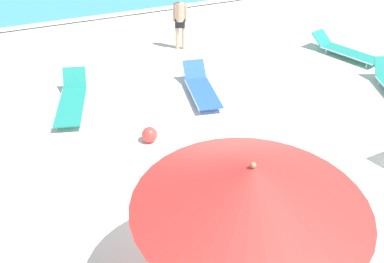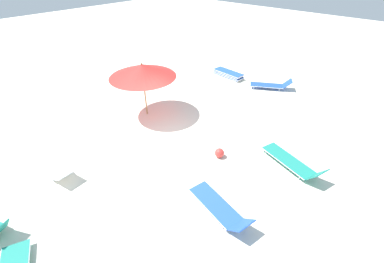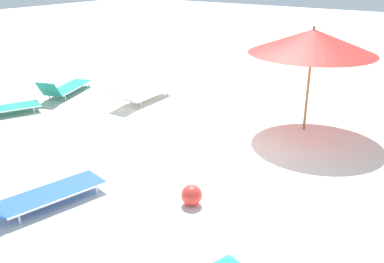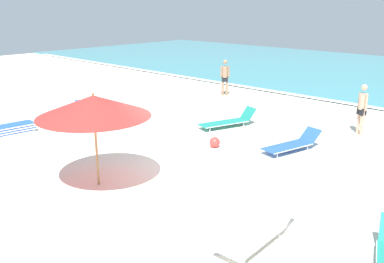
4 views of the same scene
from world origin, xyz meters
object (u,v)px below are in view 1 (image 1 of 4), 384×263
Objects in this scene: sun_lounger_mid_beach_solo at (72,100)px; beach_ball at (150,135)px; beachgoer_wading_adult at (180,18)px; sun_lounger_under_umbrella at (201,88)px; sun_lounger_mid_beach_pair_b at (345,50)px; beach_umbrella at (251,186)px.

beach_ball is at bearing -43.79° from sun_lounger_mid_beach_solo.
sun_lounger_under_umbrella is at bearing -74.65° from beachgoer_wading_adult.
sun_lounger_mid_beach_solo reaches higher than sun_lounger_mid_beach_pair_b.
sun_lounger_mid_beach_pair_b is at bearing 15.20° from beach_ball.
beach_ball is at bearing -179.42° from sun_lounger_mid_beach_pair_b.
sun_lounger_under_umbrella is (2.16, 5.68, -1.82)m from beach_umbrella.
sun_lounger_under_umbrella is 3.20m from sun_lounger_mid_beach_solo.
beach_umbrella is 1.20× the size of sun_lounger_mid_beach_solo.
sun_lounger_mid_beach_solo is (-3.12, 0.72, 0.00)m from sun_lounger_under_umbrella.
sun_lounger_mid_beach_pair_b is 7.27m from beach_ball.
beach_umbrella is 6.34m from sun_lounger_under_umbrella.
sun_lounger_under_umbrella reaches higher than beach_ball.
beach_umbrella reaches higher than beachgoer_wading_adult.
sun_lounger_mid_beach_pair_b is 6.74× the size of beach_ball.
beach_ball is at bearing 86.83° from beach_umbrella.
sun_lounger_mid_beach_solo is at bearing 98.54° from beach_umbrella.
sun_lounger_under_umbrella is 2.41m from beach_ball.
beach_umbrella is at bearing -154.40° from sun_lounger_mid_beach_pair_b.
beachgoer_wading_adult reaches higher than sun_lounger_mid_beach_solo.
sun_lounger_under_umbrella reaches higher than sun_lounger_mid_beach_pair_b.
beach_umbrella is 1.57× the size of beachgoer_wading_adult.
beachgoer_wading_adult is (3.92, 2.43, 0.78)m from sun_lounger_mid_beach_solo.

